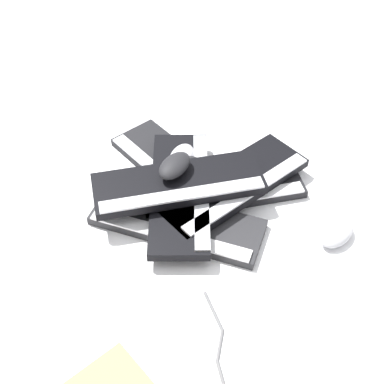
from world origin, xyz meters
name	(u,v)px	position (x,y,z in m)	size (l,w,h in m)	color
ground_plane	(174,216)	(0.00, 0.00, 0.00)	(3.20, 3.20, 0.00)	white
keyboard_0	(176,170)	(0.12, -0.10, 0.01)	(0.44, 0.16, 0.03)	black
keyboard_1	(177,223)	(-0.03, 0.02, 0.01)	(0.45, 0.36, 0.03)	#232326
keyboard_2	(222,189)	(-0.01, -0.15, 0.01)	(0.33, 0.46, 0.03)	black
keyboard_3	(181,191)	(0.03, -0.04, 0.04)	(0.44, 0.39, 0.03)	black
keyboard_4	(179,184)	(0.03, -0.04, 0.07)	(0.33, 0.46, 0.03)	black
keyboard_5	(233,185)	(-0.04, -0.17, 0.04)	(0.16, 0.44, 0.03)	black
mouse_0	(189,175)	(0.06, -0.10, 0.05)	(0.11, 0.07, 0.04)	#4C4C51
mouse_1	(185,165)	(0.09, -0.11, 0.05)	(0.11, 0.07, 0.04)	black
mouse_2	(175,166)	(0.06, -0.05, 0.11)	(0.11, 0.07, 0.04)	black
mouse_3	(337,233)	(-0.32, -0.27, 0.02)	(0.11, 0.07, 0.04)	#B7B7BC
mouse_4	(182,157)	(0.12, -0.12, 0.05)	(0.11, 0.07, 0.04)	#B7B7BC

